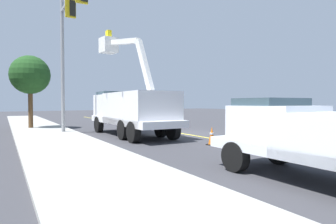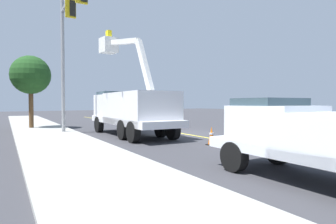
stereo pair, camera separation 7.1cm
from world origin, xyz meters
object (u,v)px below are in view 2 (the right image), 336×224
utility_bucket_truck (130,109)px  traffic_cone_mid_rear (137,124)px  service_pickup_truck (320,137)px  traffic_cone_mid_front (212,136)px  traffic_signal_mast (68,36)px  passing_minivan (152,113)px

utility_bucket_truck → traffic_cone_mid_rear: bearing=-37.7°
service_pickup_truck → traffic_cone_mid_rear: service_pickup_truck is taller
utility_bucket_truck → traffic_cone_mid_front: bearing=-169.8°
traffic_cone_mid_rear → traffic_signal_mast: bearing=102.7°
passing_minivan → traffic_cone_mid_rear: passing_minivan is taller
passing_minivan → traffic_signal_mast: 11.93m
service_pickup_truck → traffic_signal_mast: 14.08m
traffic_cone_mid_rear → traffic_signal_mast: (-1.20, 5.32, 5.32)m
passing_minivan → traffic_cone_mid_front: size_ratio=5.86×
utility_bucket_truck → service_pickup_truck: utility_bucket_truck is taller
utility_bucket_truck → traffic_signal_mast: bearing=60.0°
traffic_cone_mid_rear → passing_minivan: bearing=-44.8°
service_pickup_truck → utility_bucket_truck: bearing=-7.1°
traffic_cone_mid_front → traffic_cone_mid_rear: size_ratio=0.98×
utility_bucket_truck → service_pickup_truck: 11.54m
traffic_cone_mid_rear → traffic_signal_mast: 7.62m
utility_bucket_truck → traffic_cone_mid_front: utility_bucket_truck is taller
traffic_signal_mast → service_pickup_truck: bearing=-173.0°
service_pickup_truck → traffic_cone_mid_front: service_pickup_truck is taller
traffic_cone_mid_front → traffic_signal_mast: traffic_signal_mast is taller
passing_minivan → traffic_cone_mid_front: 13.92m
passing_minivan → traffic_cone_mid_front: passing_minivan is taller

